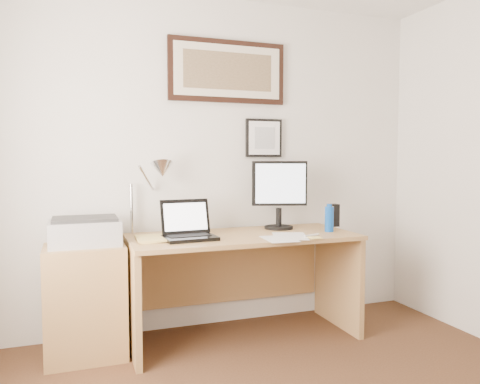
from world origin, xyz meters
name	(u,v)px	position (x,y,z in m)	size (l,w,h in m)	color
wall_back	(208,164)	(0.00, 2.00, 1.25)	(3.50, 0.02, 2.50)	silver
side_cabinet	(86,301)	(-0.92, 1.68, 0.36)	(0.50, 0.40, 0.73)	#A07643
water_bottle	(329,219)	(0.80, 1.55, 0.84)	(0.07, 0.07, 0.19)	#0D49AC
bottle_cap	(329,205)	(0.80, 1.55, 0.95)	(0.03, 0.03, 0.02)	#0D49AC
speaker	(333,215)	(0.96, 1.77, 0.84)	(0.08, 0.07, 0.18)	black
paper_sheet_a	(279,239)	(0.32, 1.38, 0.75)	(0.20, 0.28, 0.00)	white
paper_sheet_b	(290,236)	(0.43, 1.44, 0.75)	(0.23, 0.32, 0.00)	white
sticky_pad	(315,238)	(0.55, 1.31, 0.76)	(0.07, 0.07, 0.01)	#F2DC72
marker_pen	(311,235)	(0.57, 1.39, 0.76)	(0.02, 0.02, 0.14)	white
book	(136,239)	(-0.60, 1.63, 0.76)	(0.20, 0.27, 0.02)	#DCC167
desk	(239,265)	(0.15, 1.72, 0.51)	(1.60, 0.70, 0.75)	#A07643
laptop	(188,230)	(-0.25, 1.60, 0.81)	(0.35, 0.31, 0.26)	black
lcd_monitor	(279,191)	(0.50, 1.79, 1.04)	(0.41, 0.22, 0.52)	black
printer	(85,231)	(-0.91, 1.71, 0.82)	(0.44, 0.34, 0.18)	#A5A5A7
desk_lamp	(159,173)	(-0.41, 1.81, 1.19)	(0.29, 0.27, 0.53)	silver
picture_large	(228,71)	(0.15, 1.97, 1.95)	(0.92, 0.04, 0.47)	black
picture_small	(264,138)	(0.45, 1.97, 1.45)	(0.30, 0.03, 0.30)	black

